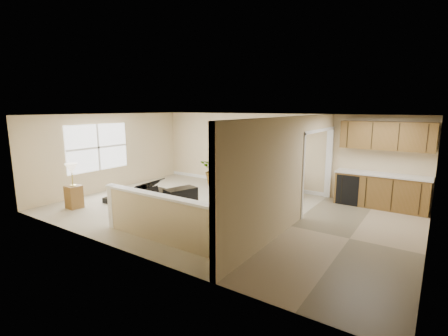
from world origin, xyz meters
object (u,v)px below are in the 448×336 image
Objects in this scene: palm_plant at (217,170)px; piano at (139,181)px; accent_table at (240,176)px; piano_bench at (181,198)px; lamp_stand at (73,189)px; loveseat at (271,183)px; small_plant at (296,190)px.

piano is at bearing -107.60° from palm_plant.
piano is 2.84m from palm_plant.
accent_table is (1.71, 2.85, -0.15)m from piano.
piano_bench is at bearing -93.26° from accent_table.
palm_plant is (-0.69, 2.66, 0.28)m from piano_bench.
lamp_stand is (-0.89, -1.52, -0.07)m from piano.
palm_plant is (-0.85, -0.14, 0.13)m from accent_table.
accent_table is 0.56× the size of lamp_stand.
accent_table reaches higher than piano_bench.
loveseat is at bearing 48.79° from lamp_stand.
lamp_stand reaches higher than accent_table.
palm_plant is 2.27× the size of small_plant.
piano_bench is at bearing -1.81° from piano.
accent_table is at bearing 59.21° from lamp_stand.
loveseat is 2.73× the size of accent_table.
piano is 3.37× the size of small_plant.
small_plant is (2.17, 2.78, -0.05)m from piano_bench.
lamp_stand is at bearing -108.52° from loveseat.
loveseat is at bearing -177.63° from small_plant.
piano_bench is 3.53m from small_plant.
palm_plant is 2.88m from small_plant.
loveseat reaches higher than accent_table.
piano is 4.03m from loveseat.
piano_bench is 1.24× the size of accent_table.
loveseat is 0.83m from small_plant.
palm_plant is at bearing -154.69° from loveseat.
small_plant is (3.72, 2.84, -0.35)m from piano.
accent_table is at bearing -159.79° from loveseat.
lamp_stand is at bearing -136.65° from small_plant.
small_plant is at bearing -0.48° from accent_table.
piano_bench is (1.55, 0.05, -0.30)m from piano.
lamp_stand reaches higher than small_plant.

